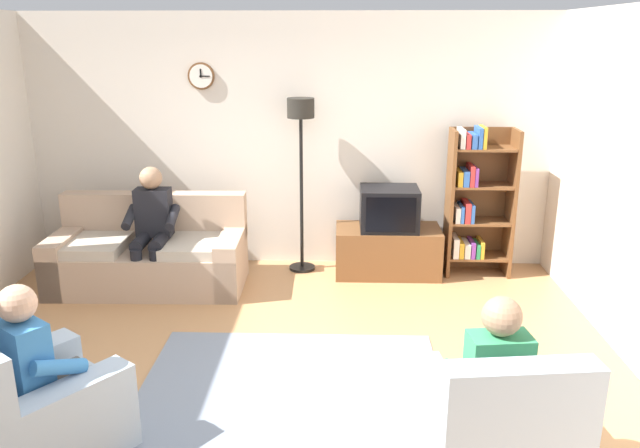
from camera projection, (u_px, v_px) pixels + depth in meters
The scene contains 13 objects.
ground_plane at pixel (264, 383), 4.61m from camera, with size 12.00×12.00×0.00m, color #B27F51.
back_wall_assembly at pixel (290, 142), 6.76m from camera, with size 6.20×0.17×2.70m.
couch at pixel (150, 256), 6.32m from camera, with size 1.92×0.91×0.90m.
tv_stand at pixel (388, 251), 6.66m from camera, with size 1.10×0.56×0.51m.
tv at pixel (389, 209), 6.50m from camera, with size 0.60×0.49×0.44m.
bookshelf at pixel (475, 201), 6.54m from camera, with size 0.68×0.36×1.58m.
floor_lamp at pixel (301, 137), 6.43m from camera, with size 0.28×0.28×1.85m.
armchair_near_window at pixel (33, 414), 3.73m from camera, with size 1.17×1.18×0.90m.
armchair_near_bookshelf at pixel (492, 431), 3.57m from camera, with size 0.90×0.97×0.90m.
area_rug at pixel (292, 388), 4.53m from camera, with size 2.20×1.70×0.01m, color slate.
person_on_couch at pixel (152, 223), 6.10m from camera, with size 0.52×0.54×1.24m.
person_in_left_armchair at pixel (41, 361), 3.71m from camera, with size 0.62×0.64×1.12m.
person_in_right_armchair at pixel (491, 375), 3.56m from camera, with size 0.54×0.57×1.12m.
Camera 1 is at (0.55, -4.06, 2.47)m, focal length 35.06 mm.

